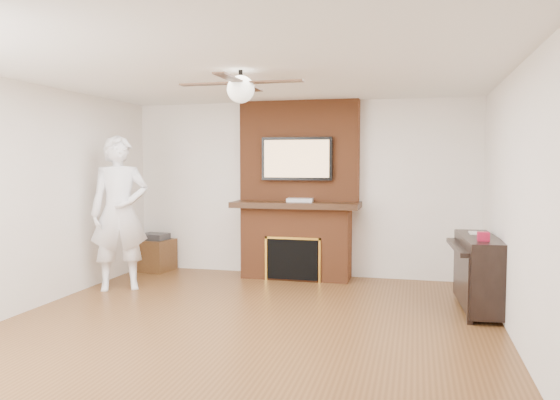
% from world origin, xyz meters
% --- Properties ---
extents(room_shell, '(5.36, 5.86, 2.86)m').
position_xyz_m(room_shell, '(0.00, 0.00, 1.25)').
color(room_shell, brown).
rests_on(room_shell, ground).
extents(fireplace, '(1.78, 0.64, 2.50)m').
position_xyz_m(fireplace, '(0.00, 2.55, 1.00)').
color(fireplace, brown).
rests_on(fireplace, ground).
extents(tv, '(1.00, 0.08, 0.60)m').
position_xyz_m(tv, '(0.00, 2.50, 1.68)').
color(tv, black).
rests_on(tv, fireplace).
extents(ceiling_fan, '(1.21, 1.21, 0.31)m').
position_xyz_m(ceiling_fan, '(-0.00, 0.00, 2.33)').
color(ceiling_fan, black).
rests_on(ceiling_fan, room_shell).
extents(person, '(0.87, 0.78, 1.97)m').
position_xyz_m(person, '(-2.05, 1.28, 0.99)').
color(person, white).
rests_on(person, ground).
extents(side_table, '(0.55, 0.55, 0.56)m').
position_xyz_m(side_table, '(-2.18, 2.48, 0.26)').
color(side_table, '#503016').
rests_on(side_table, ground).
extents(piano, '(0.54, 1.28, 0.91)m').
position_xyz_m(piano, '(2.30, 1.32, 0.44)').
color(piano, black).
rests_on(piano, ground).
extents(cable_box, '(0.37, 0.23, 0.05)m').
position_xyz_m(cable_box, '(0.06, 2.45, 1.11)').
color(cable_box, silver).
rests_on(cable_box, fireplace).
extents(candle_orange, '(0.08, 0.08, 0.12)m').
position_xyz_m(candle_orange, '(-0.21, 2.36, 0.06)').
color(candle_orange, '#F7461D').
rests_on(candle_orange, ground).
extents(candle_green, '(0.07, 0.07, 0.10)m').
position_xyz_m(candle_green, '(-0.12, 2.37, 0.05)').
color(candle_green, '#2E7433').
rests_on(candle_green, ground).
extents(candle_cream, '(0.08, 0.08, 0.13)m').
position_xyz_m(candle_cream, '(0.02, 2.38, 0.06)').
color(candle_cream, beige).
rests_on(candle_cream, ground).
extents(candle_blue, '(0.06, 0.06, 0.09)m').
position_xyz_m(candle_blue, '(0.24, 2.32, 0.05)').
color(candle_blue, '#316894').
rests_on(candle_blue, ground).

